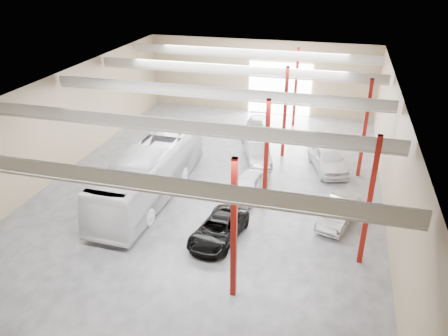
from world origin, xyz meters
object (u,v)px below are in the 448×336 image
at_px(car_row_a, 248,185).
at_px(car_row_b, 258,152).
at_px(car_right_near, 339,211).
at_px(car_row_c, 256,127).
at_px(car_right_far, 328,158).
at_px(coach_bus, 151,172).
at_px(black_sedan, 219,229).

relative_size(car_row_a, car_row_b, 0.95).
bearing_deg(car_right_near, car_row_c, 137.24).
bearing_deg(car_right_far, coach_bus, -166.25).
distance_m(car_row_c, car_right_near, 14.23).
bearing_deg(black_sedan, coach_bus, 156.45).
height_order(car_row_a, car_row_c, car_row_a).
relative_size(car_row_a, car_row_c, 0.91).
relative_size(coach_bus, black_sedan, 2.65).
bearing_deg(car_right_far, car_row_a, -151.15).
xyz_separation_m(black_sedan, car_row_b, (0.12, 10.50, 0.12)).
xyz_separation_m(car_row_b, car_right_far, (5.19, -0.01, 0.10)).
bearing_deg(car_right_far, black_sedan, -135.84).
xyz_separation_m(coach_bus, car_row_c, (4.44, 12.14, -1.01)).
bearing_deg(car_row_a, car_row_b, 103.70).
xyz_separation_m(black_sedan, car_row_c, (-1.04, 15.70, 0.05)).
bearing_deg(car_right_far, car_right_near, -100.76).
xyz_separation_m(black_sedan, car_right_far, (5.31, 10.49, 0.22)).
bearing_deg(car_row_c, coach_bus, -113.17).
bearing_deg(car_row_a, car_right_near, -6.77).
relative_size(black_sedan, car_row_a, 1.05).
xyz_separation_m(coach_bus, car_right_near, (11.80, -0.04, -1.00)).
height_order(car_row_c, car_right_far, car_right_far).
relative_size(car_row_a, car_right_near, 1.02).
bearing_deg(car_right_near, car_row_b, 147.70).
bearing_deg(car_row_b, car_right_far, -19.24).
height_order(car_row_c, car_right_near, car_right_near).
bearing_deg(coach_bus, black_sedan, -31.83).
xyz_separation_m(car_row_a, car_right_near, (5.80, -1.68, -0.04)).
bearing_deg(car_row_b, car_right_near, -67.53).
xyz_separation_m(coach_bus, car_row_b, (5.60, 6.94, -0.94)).
bearing_deg(black_sedan, car_row_b, 98.77).
bearing_deg(coach_bus, car_row_b, 52.27).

